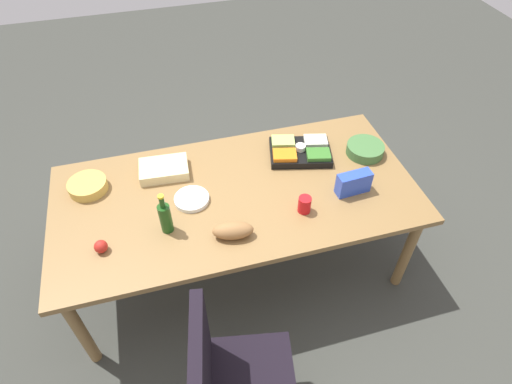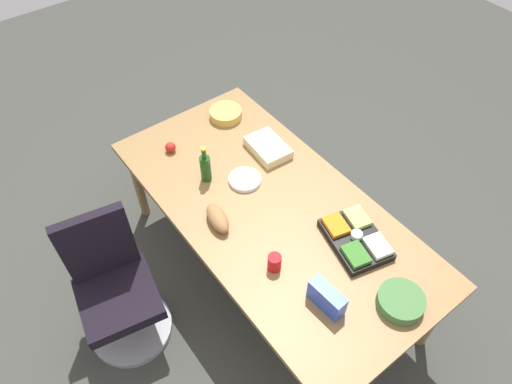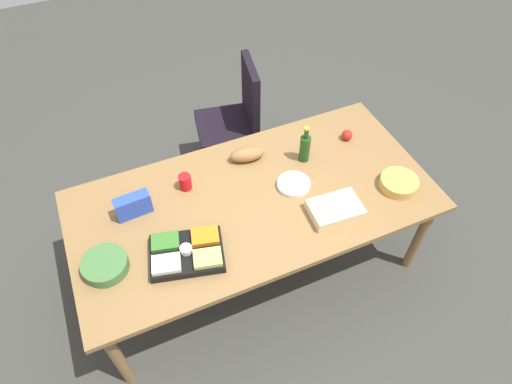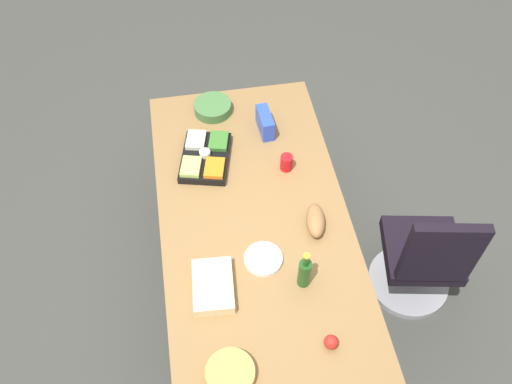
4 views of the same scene
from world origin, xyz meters
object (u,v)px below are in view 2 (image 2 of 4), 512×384
at_px(bread_loaf, 218,218).
at_px(conference_table, 271,213).
at_px(red_solo_cup, 274,262).
at_px(office_chair, 118,295).
at_px(wine_bottle, 205,167).
at_px(veggie_tray, 356,238).
at_px(sheet_cake, 268,148).
at_px(apple_red, 170,147).
at_px(salad_bowl, 401,301).
at_px(paper_plate_stack, 245,180).
at_px(chip_bowl, 226,114).
at_px(chip_bag_blue, 327,298).

bearing_deg(bread_loaf, conference_table, 73.77).
height_order(red_solo_cup, bread_loaf, red_solo_cup).
xyz_separation_m(office_chair, wine_bottle, (-0.21, 0.86, 0.48)).
bearing_deg(conference_table, veggie_tray, 24.63).
distance_m(office_chair, sheet_cake, 1.42).
xyz_separation_m(conference_table, apple_red, (-0.84, -0.25, 0.10)).
distance_m(bread_loaf, apple_red, 0.75).
relative_size(office_chair, sheet_cake, 3.22).
bearing_deg(sheet_cake, salad_bowl, -6.92).
bearing_deg(wine_bottle, red_solo_cup, -5.07).
bearing_deg(conference_table, bread_loaf, -106.23).
distance_m(sheet_cake, wine_bottle, 0.51).
xyz_separation_m(bread_loaf, sheet_cake, (-0.32, 0.65, -0.02)).
height_order(office_chair, red_solo_cup, office_chair).
distance_m(conference_table, apple_red, 0.89).
height_order(apple_red, wine_bottle, wine_bottle).
distance_m(red_solo_cup, paper_plate_stack, 0.71).
distance_m(sheet_cake, salad_bowl, 1.40).
height_order(sheet_cake, wine_bottle, wine_bottle).
relative_size(chip_bowl, apple_red, 3.25).
distance_m(bread_loaf, chip_bag_blue, 0.84).
xyz_separation_m(office_chair, apple_red, (-0.59, 0.80, 0.41)).
bearing_deg(red_solo_cup, apple_red, 179.25).
bearing_deg(paper_plate_stack, salad_bowl, 6.22).
bearing_deg(chip_bowl, conference_table, -16.91).
height_order(red_solo_cup, chip_bowl, red_solo_cup).
bearing_deg(apple_red, chip_bag_blue, 2.18).
relative_size(apple_red, sheet_cake, 0.24).
height_order(chip_bowl, bread_loaf, bread_loaf).
distance_m(apple_red, sheet_cake, 0.70).
relative_size(veggie_tray, wine_bottle, 1.67).
bearing_deg(office_chair, paper_plate_stack, 91.62).
bearing_deg(veggie_tray, red_solo_cup, -106.91).
distance_m(red_solo_cup, veggie_tray, 0.53).
bearing_deg(veggie_tray, chip_bowl, 178.42).
xyz_separation_m(sheet_cake, chip_bag_blue, (1.15, -0.50, 0.04)).
relative_size(conference_table, chip_bowl, 9.45).
bearing_deg(veggie_tray, conference_table, -155.37).
bearing_deg(paper_plate_stack, apple_red, -155.75).
bearing_deg(wine_bottle, salad_bowl, 12.96).
bearing_deg(red_solo_cup, sheet_cake, 144.08).
distance_m(veggie_tray, sheet_cake, 0.95).
distance_m(sheet_cake, chip_bag_blue, 1.25).
xyz_separation_m(red_solo_cup, veggie_tray, (0.15, 0.51, -0.02)).
height_order(paper_plate_stack, wine_bottle, wine_bottle).
bearing_deg(salad_bowl, conference_table, -172.08).
xyz_separation_m(office_chair, veggie_tray, (0.78, 1.29, 0.41)).
bearing_deg(salad_bowl, chip_bag_blue, -126.84).
xyz_separation_m(conference_table, office_chair, (-0.26, -1.05, -0.30)).
distance_m(red_solo_cup, wine_bottle, 0.84).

